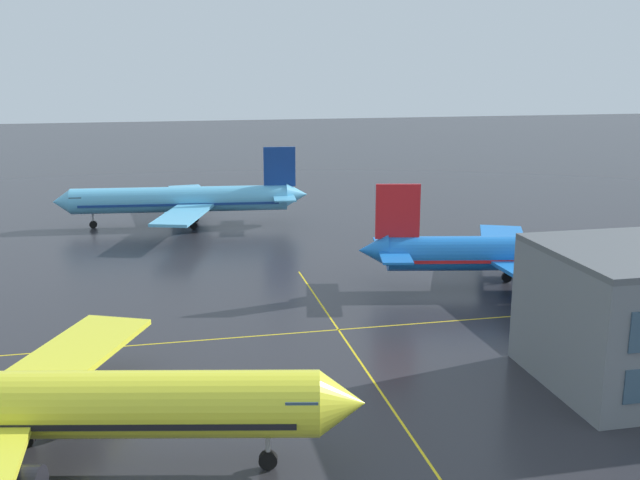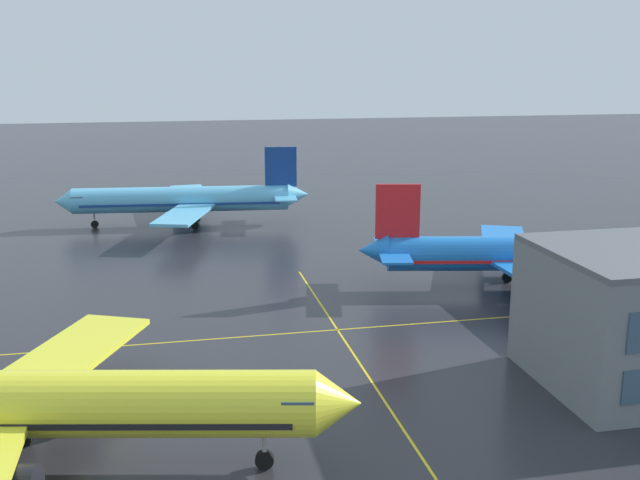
{
  "view_description": "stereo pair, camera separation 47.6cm",
  "coord_description": "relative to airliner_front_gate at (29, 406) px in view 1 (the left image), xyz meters",
  "views": [
    {
      "loc": [
        -15.98,
        -32.75,
        25.26
      ],
      "look_at": [
        1.39,
        47.47,
        5.37
      ],
      "focal_mm": 41.31,
      "sensor_mm": 36.0,
      "label": 1
    },
    {
      "loc": [
        -15.52,
        -32.85,
        25.26
      ],
      "look_at": [
        1.39,
        47.47,
        5.37
      ],
      "focal_mm": 41.31,
      "sensor_mm": 36.0,
      "label": 2
    }
  ],
  "objects": [
    {
      "name": "airliner_front_gate",
      "position": [
        0.0,
        0.0,
        0.0
      ],
      "size": [
        41.47,
        35.23,
        12.96
      ],
      "color": "yellow",
      "rests_on": "ground"
    },
    {
      "name": "airliner_third_row",
      "position": [
        12.02,
        70.76,
        -0.22
      ],
      "size": [
        39.66,
        34.03,
        12.32
      ],
      "color": "#5BB7E5",
      "rests_on": "ground"
    },
    {
      "name": "taxiway_markings",
      "position": [
        24.84,
        3.08,
        -4.42
      ],
      "size": [
        166.09,
        76.15,
        0.01
      ],
      "color": "yellow",
      "rests_on": "ground"
    },
    {
      "name": "airliner_second_row",
      "position": [
        48.95,
        28.74,
        -0.27
      ],
      "size": [
        39.0,
        33.16,
        12.17
      ],
      "color": "blue",
      "rests_on": "ground"
    }
  ]
}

